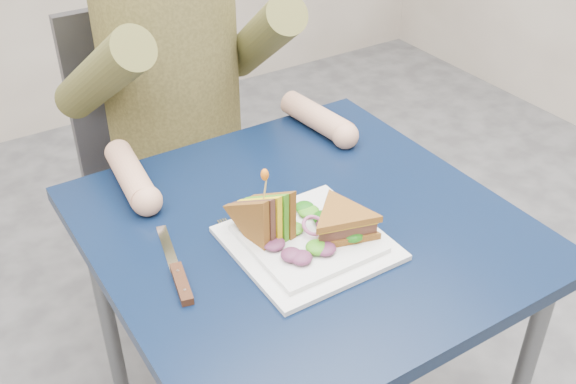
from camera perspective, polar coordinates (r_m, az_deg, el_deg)
table at (r=1.31m, az=1.32°, el=-5.41°), size 0.75×0.75×0.73m
chair at (r=1.87m, az=-10.24°, el=3.32°), size 0.42×0.40×0.93m
diner at (r=1.61m, az=-9.96°, el=13.04°), size 0.54×0.59×0.74m
plate at (r=1.20m, az=1.69°, el=-4.20°), size 0.26×0.26×0.02m
sandwich_flat at (r=1.19m, az=4.60°, el=-2.57°), size 0.17×0.17×0.05m
sandwich_upright at (r=1.18m, az=-1.90°, el=-2.29°), size 0.09×0.15×0.15m
fork at (r=1.20m, az=-4.00°, el=-4.78°), size 0.03×0.18×0.01m
knife at (r=1.15m, az=-9.22°, el=-7.08°), size 0.06×0.22×0.02m
toothpick at (r=1.14m, az=-1.96°, el=0.29°), size 0.01×0.01×0.06m
toothpick_frill at (r=1.12m, az=-1.98°, el=1.48°), size 0.01×0.01×0.02m
lettuce_spill at (r=1.19m, az=1.64°, el=-3.07°), size 0.15×0.13×0.02m
onion_ring at (r=1.19m, az=2.17°, el=-2.85°), size 0.04×0.04×0.02m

